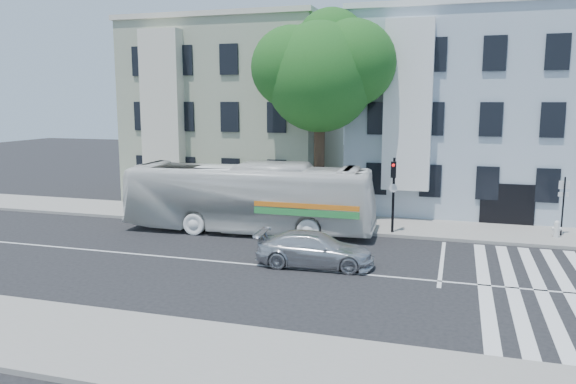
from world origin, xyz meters
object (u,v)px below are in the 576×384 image
at_px(bus, 249,197).
at_px(traffic_signal, 393,186).
at_px(fire_hydrant, 557,229).
at_px(sedan, 315,249).

xyz_separation_m(bus, traffic_signal, (6.77, 1.16, 0.70)).
relative_size(traffic_signal, fire_hydrant, 4.76).
bearing_deg(traffic_signal, sedan, -116.37).
distance_m(bus, traffic_signal, 6.91).
bearing_deg(fire_hydrant, bus, -170.12).
relative_size(bus, fire_hydrant, 15.60).
bearing_deg(sedan, traffic_signal, -24.81).
bearing_deg(bus, traffic_signal, -83.61).
bearing_deg(bus, fire_hydrant, -83.46).
xyz_separation_m(traffic_signal, fire_hydrant, (7.29, 1.29, -1.84)).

